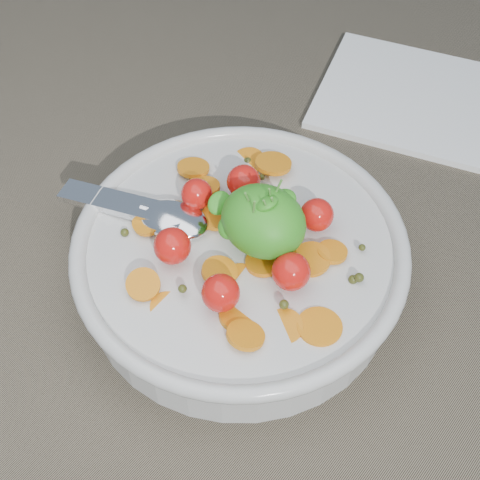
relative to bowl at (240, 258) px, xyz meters
The scene contains 3 objects.
ground 0.03m from the bowl, 28.73° to the left, with size 6.00×6.00×0.00m, color #776B55.
bowl is the anchor object (origin of this frame).
napkin 0.27m from the bowl, 91.60° to the left, with size 0.17×0.15×0.01m, color white.
Camera 1 is at (0.18, -0.23, 0.43)m, focal length 50.00 mm.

